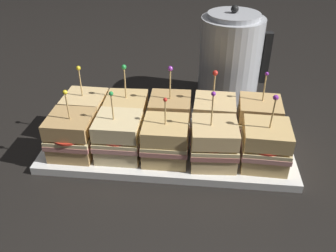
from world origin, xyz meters
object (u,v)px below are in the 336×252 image
(sandwich_front_left, at_px, (119,137))
(kettle_steel, at_px, (230,59))
(sandwich_back_far_left, at_px, (86,112))
(sandwich_front_far_right, at_px, (265,146))
(sandwich_back_center, at_px, (171,116))
(sandwich_front_right, at_px, (214,144))
(sandwich_front_far_left, at_px, (72,135))
(sandwich_back_left, at_px, (127,114))
(sandwich_back_right, at_px, (214,118))
(sandwich_front_center, at_px, (165,141))
(sandwich_back_far_right, at_px, (259,119))
(serving_platter, at_px, (168,147))

(sandwich_front_left, xyz_separation_m, kettle_steel, (0.25, 0.32, 0.06))
(sandwich_back_far_left, relative_size, kettle_steel, 0.61)
(sandwich_front_far_right, relative_size, sandwich_back_center, 0.97)
(sandwich_front_far_right, bearing_deg, sandwich_front_right, -178.09)
(sandwich_front_far_left, relative_size, sandwich_front_right, 0.95)
(sandwich_back_left, xyz_separation_m, sandwich_back_right, (0.21, 0.00, 0.00))
(sandwich_front_right, bearing_deg, sandwich_back_left, 153.19)
(sandwich_front_far_right, height_order, sandwich_back_far_left, sandwich_front_far_right)
(sandwich_front_center, bearing_deg, sandwich_back_far_right, 26.77)
(kettle_steel, bearing_deg, sandwich_back_center, -122.95)
(serving_platter, bearing_deg, sandwich_back_far_right, 14.57)
(sandwich_back_far_left, bearing_deg, sandwich_front_center, -26.53)
(sandwich_front_right, bearing_deg, serving_platter, 152.08)
(sandwich_front_far_right, relative_size, sandwich_back_right, 1.01)
(sandwich_back_far_left, distance_m, sandwich_back_left, 0.10)
(sandwich_front_left, relative_size, kettle_steel, 0.59)
(sandwich_front_left, distance_m, sandwich_back_far_right, 0.32)
(sandwich_front_center, height_order, sandwich_front_far_right, sandwich_front_far_right)
(sandwich_back_center, height_order, sandwich_back_far_right, sandwich_back_center)
(sandwich_back_left, relative_size, kettle_steel, 0.63)
(sandwich_front_far_left, height_order, sandwich_back_center, sandwich_back_center)
(sandwich_front_center, height_order, sandwich_back_right, sandwich_back_right)
(sandwich_back_right, bearing_deg, sandwich_front_far_left, -161.31)
(sandwich_back_far_left, bearing_deg, sandwich_back_far_right, 0.48)
(sandwich_back_left, bearing_deg, sandwich_back_right, 0.05)
(sandwich_front_far_right, distance_m, kettle_steel, 0.33)
(sandwich_back_far_right, height_order, kettle_steel, kettle_steel)
(sandwich_front_far_right, bearing_deg, sandwich_front_far_left, -179.57)
(sandwich_back_far_left, bearing_deg, sandwich_front_far_left, -89.65)
(sandwich_back_right, height_order, sandwich_back_far_right, sandwich_back_right)
(sandwich_front_far_left, distance_m, sandwich_front_center, 0.20)
(sandwich_front_far_left, bearing_deg, sandwich_front_left, 2.23)
(sandwich_back_left, height_order, sandwich_back_right, sandwich_back_left)
(sandwich_front_far_left, xyz_separation_m, sandwich_front_far_right, (0.41, 0.00, 0.00))
(sandwich_front_right, relative_size, kettle_steel, 0.63)
(sandwich_back_far_right, bearing_deg, sandwich_front_left, -161.46)
(sandwich_back_far_right, bearing_deg, serving_platter, -165.43)
(sandwich_front_right, xyz_separation_m, sandwich_back_center, (-0.10, 0.10, 0.00))
(serving_platter, distance_m, sandwich_front_right, 0.13)
(serving_platter, relative_size, sandwich_back_center, 3.28)
(sandwich_front_right, bearing_deg, kettle_steel, 82.42)
(sandwich_front_left, distance_m, kettle_steel, 0.41)
(sandwich_front_center, height_order, sandwich_back_far_right, sandwich_back_far_right)
(serving_platter, relative_size, sandwich_front_far_left, 3.53)
(sandwich_back_right, bearing_deg, sandwich_front_far_right, -43.73)
(serving_platter, height_order, sandwich_front_far_left, sandwich_front_far_left)
(sandwich_back_far_left, bearing_deg, kettle_steel, 32.29)
(serving_platter, height_order, sandwich_back_center, sandwich_back_center)
(sandwich_front_left, bearing_deg, sandwich_back_far_right, 18.54)
(sandwich_front_right, distance_m, sandwich_back_far_right, 0.15)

